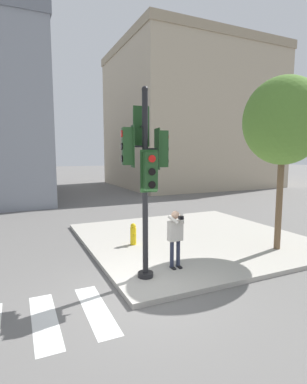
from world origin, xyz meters
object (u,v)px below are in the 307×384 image
at_px(fire_hydrant, 133,234).
at_px(person_photographer, 175,234).
at_px(traffic_signal_pole, 145,162).
at_px(street_tree, 283,121).

bearing_deg(fire_hydrant, person_photographer, -83.34).
distance_m(person_photographer, fire_hydrant, 2.61).
height_order(person_photographer, fire_hydrant, person_photographer).
xyz_separation_m(traffic_signal_pole, fire_hydrant, (0.72, 2.76, -2.61)).
xyz_separation_m(person_photographer, fire_hydrant, (-0.29, 2.52, -0.60)).
height_order(traffic_signal_pole, person_photographer, traffic_signal_pole).
height_order(street_tree, fire_hydrant, street_tree).
distance_m(street_tree, fire_hydrant, 6.23).
height_order(traffic_signal_pole, street_tree, street_tree).
xyz_separation_m(person_photographer, street_tree, (3.95, 0.06, 3.24)).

